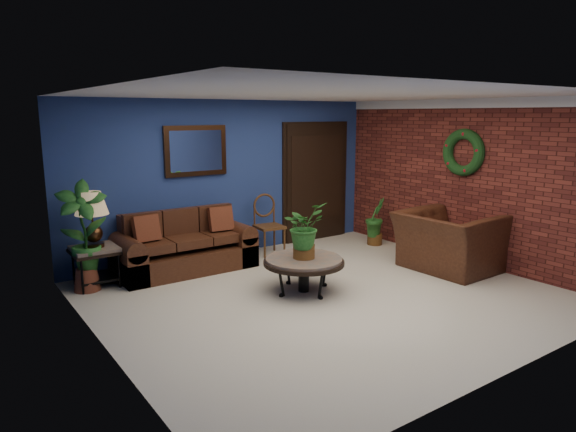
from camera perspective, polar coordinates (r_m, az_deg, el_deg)
floor at (r=6.65m, az=4.29°, el=-8.75°), size 5.50×5.50×0.00m
wall_back at (r=8.39m, az=-6.49°, el=4.19°), size 5.50×0.04×2.50m
wall_left at (r=5.07m, az=-20.28°, el=-1.07°), size 0.04×5.00×2.50m
wall_right_brick at (r=8.34m, az=19.22°, el=3.59°), size 0.04×5.00×2.50m
ceiling at (r=6.25m, az=4.63°, el=13.31°), size 5.50×5.00×0.02m
crown_molding at (r=8.26m, az=19.64°, el=11.71°), size 0.03×5.00×0.14m
wall_mirror at (r=8.04m, az=-10.21°, el=7.14°), size 1.02×0.06×0.77m
closet_door at (r=9.35m, az=3.09°, el=3.73°), size 1.44×0.06×2.18m
wreath at (r=8.28m, az=18.90°, el=6.69°), size 0.16×0.72×0.72m
sofa at (r=7.75m, az=-11.51°, el=-3.76°), size 1.99×0.86×0.90m
coffee_table at (r=6.65m, az=1.77°, el=-5.16°), size 1.05×1.05×0.45m
end_table at (r=7.31m, az=-20.64°, el=-4.22°), size 0.59×0.59×0.54m
table_lamp at (r=7.18m, az=-20.96°, el=0.34°), size 0.43×0.43×0.71m
side_chair at (r=8.43m, az=-2.29°, el=-0.49°), size 0.46×0.46×0.99m
armchair at (r=7.91m, az=17.32°, el=-2.74°), size 1.18×1.34×0.86m
coffee_plant at (r=6.54m, az=1.80°, el=-1.33°), size 0.63×0.57×0.72m
floor_plant at (r=9.15m, az=9.67°, el=-0.48°), size 0.45×0.40×0.84m
tall_plant at (r=7.09m, az=-21.81°, el=-1.68°), size 0.74×0.61×1.45m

